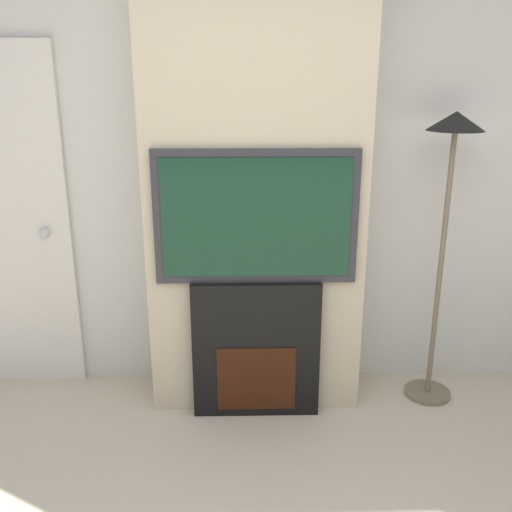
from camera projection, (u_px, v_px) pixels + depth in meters
name	position (u px, v px, depth m)	size (l,w,h in m)	color
wall_back	(254.00, 166.00, 3.32)	(6.00, 0.06, 2.70)	silver
chimney_breast	(255.00, 173.00, 3.10)	(1.18, 0.40, 2.70)	beige
fireplace	(256.00, 348.00, 3.20)	(0.71, 0.15, 0.80)	black
television	(256.00, 217.00, 2.97)	(1.06, 0.07, 0.71)	#2D2D33
floor_lamp	(449.00, 184.00, 3.08)	(0.30, 0.30, 1.68)	#726651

